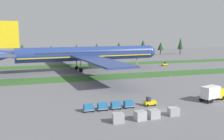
{
  "coord_description": "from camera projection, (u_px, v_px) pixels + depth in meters",
  "views": [
    {
      "loc": [
        -24.28,
        -41.86,
        15.58
      ],
      "look_at": [
        -1.22,
        32.89,
        4.0
      ],
      "focal_mm": 38.73,
      "sensor_mm": 36.0,
      "label": 1
    }
  ],
  "objects": [
    {
      "name": "ground_crew_marshaller",
      "position": [
        210.0,
        93.0,
        60.35
      ],
      "size": [
        0.49,
        0.36,
        1.74
      ],
      "rotation": [
        0.0,
        0.0,
        3.69
      ],
      "color": "black",
      "rests_on": "ground"
    },
    {
      "name": "taxiway_marker_1",
      "position": [
        171.0,
        75.0,
        92.1
      ],
      "size": [
        0.44,
        0.44,
        0.5
      ],
      "primitive_type": "cone",
      "color": "orange",
      "rests_on": "ground"
    },
    {
      "name": "uld_container_3",
      "position": [
        173.0,
        112.0,
        46.71
      ],
      "size": [
        2.14,
        1.78,
        1.56
      ],
      "primitive_type": "cube",
      "rotation": [
        0.0,
        0.0,
        -0.09
      ],
      "color": "#A3A3A8",
      "rests_on": "ground"
    },
    {
      "name": "cargo_dolly_lead",
      "position": [
        128.0,
        104.0,
        51.58
      ],
      "size": [
        2.22,
        1.53,
        1.55
      ],
      "rotation": [
        0.0,
        0.0,
        -1.56
      ],
      "color": "#A3A3A8",
      "rests_on": "ground"
    },
    {
      "name": "cargo_dolly_fourth",
      "position": [
        89.0,
        107.0,
        48.95
      ],
      "size": [
        2.22,
        1.53,
        1.55
      ],
      "rotation": [
        0.0,
        0.0,
        -1.56
      ],
      "color": "#A3A3A8",
      "rests_on": "ground"
    },
    {
      "name": "taxiway_marker_0",
      "position": [
        153.0,
        78.0,
        86.03
      ],
      "size": [
        0.44,
        0.44,
        0.58
      ],
      "primitive_type": "cone",
      "color": "orange",
      "rests_on": "ground"
    },
    {
      "name": "ground_plane",
      "position": [
        165.0,
        112.0,
        48.93
      ],
      "size": [
        400.0,
        400.0,
        0.0
      ],
      "primitive_type": "plane",
      "color": "slate"
    },
    {
      "name": "uld_container_2",
      "position": [
        140.0,
        116.0,
        44.13
      ],
      "size": [
        2.18,
        1.83,
        1.74
      ],
      "primitive_type": "cube",
      "rotation": [
        0.0,
        0.0,
        0.12
      ],
      "color": "#A3A3A8",
      "rests_on": "ground"
    },
    {
      "name": "uld_container_1",
      "position": [
        118.0,
        118.0,
        42.86
      ],
      "size": [
        2.16,
        1.81,
        1.73
      ],
      "primitive_type": "cube",
      "rotation": [
        0.0,
        0.0,
        -0.11
      ],
      "color": "#A3A3A8",
      "rests_on": "ground"
    },
    {
      "name": "uld_container_0",
      "position": [
        154.0,
        114.0,
        45.12
      ],
      "size": [
        2.05,
        1.67,
        1.66
      ],
      "primitive_type": "cube",
      "rotation": [
        0.0,
        0.0,
        0.03
      ],
      "color": "#A3A3A8",
      "rests_on": "ground"
    },
    {
      "name": "baggage_tug",
      "position": [
        150.0,
        102.0,
        53.12
      ],
      "size": [
        2.61,
        1.33,
        1.97
      ],
      "rotation": [
        0.0,
        0.0,
        -1.56
      ],
      "color": "yellow",
      "rests_on": "ground"
    },
    {
      "name": "cargo_dolly_third",
      "position": [
        102.0,
        106.0,
        49.83
      ],
      "size": [
        2.22,
        1.53,
        1.55
      ],
      "rotation": [
        0.0,
        0.0,
        -1.56
      ],
      "color": "#A3A3A8",
      "rests_on": "ground"
    },
    {
      "name": "grass_strip_near",
      "position": [
        107.0,
        77.0,
        89.28
      ],
      "size": [
        320.0,
        12.19,
        0.01
      ],
      "primitive_type": "cube",
      "color": "#336028",
      "rests_on": "ground"
    },
    {
      "name": "cargo_dolly_second",
      "position": [
        116.0,
        105.0,
        50.7
      ],
      "size": [
        2.22,
        1.53,
        1.55
      ],
      "rotation": [
        0.0,
        0.0,
        -1.56
      ],
      "color": "#A3A3A8",
      "rests_on": "ground"
    },
    {
      "name": "grass_strip_far",
      "position": [
        88.0,
        65.0,
        123.66
      ],
      "size": [
        320.0,
        12.19,
        0.01
      ],
      "primitive_type": "cube",
      "color": "#336028",
      "rests_on": "ground"
    },
    {
      "name": "airliner",
      "position": [
        83.0,
        54.0,
        103.47
      ],
      "size": [
        71.07,
        87.14,
        20.58
      ],
      "rotation": [
        0.0,
        0.0,
        -1.48
      ],
      "color": "navy",
      "rests_on": "ground"
    },
    {
      "name": "pushback_tractor",
      "position": [
        165.0,
        64.0,
        120.35
      ],
      "size": [
        2.71,
        1.54,
        1.97
      ],
      "rotation": [
        0.0,
        0.0,
        1.67
      ],
      "color": "yellow",
      "rests_on": "ground"
    },
    {
      "name": "distant_tree_line",
      "position": [
        78.0,
        47.0,
        165.78
      ],
      "size": [
        172.39,
        10.13,
        12.95
      ],
      "color": "#4C3823",
      "rests_on": "ground"
    },
    {
      "name": "catering_truck",
      "position": [
        213.0,
        93.0,
        56.99
      ],
      "size": [
        7.32,
        4.2,
        3.58
      ],
      "rotation": [
        0.0,
        0.0,
        -1.28
      ],
      "color": "yellow",
      "rests_on": "ground"
    }
  ]
}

